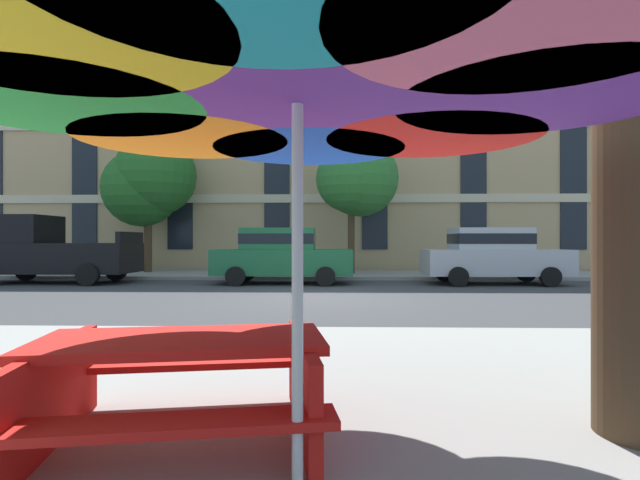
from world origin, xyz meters
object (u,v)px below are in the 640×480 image
Objects in this scene: sedan_green at (282,254)px; sedan_silver at (492,254)px; street_tree_left at (149,182)px; pickup_black at (48,251)px; patio_umbrella at (297,65)px; picnic_table at (182,381)px; street_tree_middle at (355,177)px.

sedan_silver is (6.71, 0.00, 0.00)m from sedan_green.
pickup_black is at bearing -117.43° from street_tree_left.
patio_umbrella is 1.94× the size of picnic_table.
street_tree_left reaches higher than patio_umbrella.
pickup_black is at bearing 180.00° from sedan_green.
sedan_green is at bearing 180.00° from sedan_silver.
patio_umbrella is at bearing -112.48° from sedan_silver.
pickup_black is 14.69m from picnic_table.
pickup_black is 1.16× the size of sedan_silver.
pickup_black is 10.88m from street_tree_middle.
street_tree_left is at bearing 62.57° from pickup_black.
street_tree_middle is at bearing 83.03° from picnic_table.
street_tree_middle reaches higher than picnic_table.
sedan_green is at bearing 96.53° from patio_umbrella.
patio_umbrella is at bearing -54.40° from pickup_black.
patio_umbrella is at bearing -66.23° from street_tree_left.
street_tree_middle is at bearing 146.02° from sedan_silver.
street_tree_middle is at bearing 86.17° from patio_umbrella.
sedan_silver is at bearing 0.00° from sedan_green.
patio_umbrella is 2.06m from picnic_table.
sedan_silver is 2.17× the size of picnic_table.
patio_umbrella reaches higher than picnic_table.
sedan_silver is 13.81m from patio_umbrella.
sedan_silver is 1.12× the size of patio_umbrella.
sedan_green is 4.74m from street_tree_middle.
sedan_green is 7.36m from street_tree_left.
sedan_green and sedan_silver have the same top height.
sedan_silver is 13.27m from street_tree_left.
street_tree_left is 17.32m from picnic_table.
street_tree_left is 17.92m from patio_umbrella.
picnic_table is at bearing -96.97° from street_tree_middle.
street_tree_middle is at bearing -5.58° from street_tree_left.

